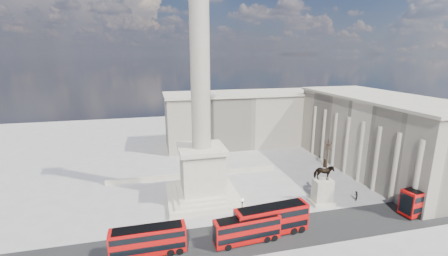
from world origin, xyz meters
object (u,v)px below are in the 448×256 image
pedestrian_walking (292,206)px  pedestrian_crossing (260,213)px  victorian_lamp (242,214)px  red_bus_d (430,198)px  equestrian_statue (322,188)px  red_bus_c (272,220)px  nelsons_column (201,136)px  red_bus_a (149,240)px  pedestrian_standing (356,196)px  red_bus_b (247,229)px

pedestrian_walking → pedestrian_crossing: bearing=-162.4°
victorian_lamp → pedestrian_walking: (11.39, 5.20, -2.84)m
red_bus_d → equestrian_statue: 19.04m
red_bus_c → equestrian_statue: equestrian_statue is taller
nelsons_column → pedestrian_walking: nelsons_column is taller
red_bus_a → pedestrian_standing: size_ratio=5.59×
victorian_lamp → pedestrian_crossing: victorian_lamp is taller
red_bus_d → victorian_lamp: bearing=170.9°
nelsons_column → red_bus_a: (-10.40, -15.59, -10.64)m
red_bus_a → victorian_lamp: size_ratio=1.66×
red_bus_a → red_bus_c: bearing=1.3°
red_bus_b → pedestrian_walking: red_bus_b is taller
pedestrian_walking → red_bus_b: bearing=-137.2°
pedestrian_standing → pedestrian_crossing: bearing=-39.8°
equestrian_statue → pedestrian_walking: equestrian_statue is taller
victorian_lamp → pedestrian_crossing: bearing=42.8°
red_bus_c → red_bus_a: bearing=176.7°
red_bus_b → nelsons_column: bearing=100.6°
red_bus_d → pedestrian_standing: (-10.23, 6.96, -1.66)m
red_bus_c → equestrian_statue: size_ratio=1.35×
red_bus_c → red_bus_d: (30.94, -0.15, 0.05)m
red_bus_a → pedestrian_walking: size_ratio=5.59×
red_bus_c → red_bus_d: bearing=-5.4°
red_bus_a → pedestrian_crossing: size_ratio=6.69×
victorian_lamp → pedestrian_walking: victorian_lamp is taller
red_bus_b → pedestrian_walking: (11.08, 7.14, -1.25)m
nelsons_column → pedestrian_standing: nelsons_column is taller
equestrian_statue → red_bus_b: bearing=-154.7°
victorian_lamp → pedestrian_standing: size_ratio=3.36×
red_bus_a → nelsons_column: bearing=55.8°
red_bus_a → pedestrian_standing: bearing=10.0°
victorian_lamp → pedestrian_walking: bearing=24.6°
victorian_lamp → pedestrian_standing: 26.31m
pedestrian_standing → pedestrian_crossing: pedestrian_standing is taller
red_bus_d → pedestrian_crossing: 31.55m
red_bus_c → pedestrian_standing: size_ratio=6.41×
equestrian_statue → red_bus_a: bearing=-166.2°
equestrian_statue → red_bus_c: bearing=-151.2°
red_bus_c → red_bus_d: 30.94m
equestrian_statue → victorian_lamp: bearing=-160.2°
equestrian_statue → pedestrian_standing: size_ratio=4.74×
red_bus_a → pedestrian_crossing: red_bus_a is taller
pedestrian_standing → red_bus_c: bearing=-26.1°
nelsons_column → pedestrian_walking: bearing=-30.2°
victorian_lamp → nelsons_column: bearing=105.7°
red_bus_b → red_bus_c: (4.46, 1.10, 0.37)m
red_bus_b → equestrian_statue: size_ratio=1.16×
nelsons_column → equestrian_statue: bearing=-18.9°
equestrian_statue → pedestrian_walking: size_ratio=4.73×
red_bus_b → pedestrian_standing: size_ratio=5.49×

